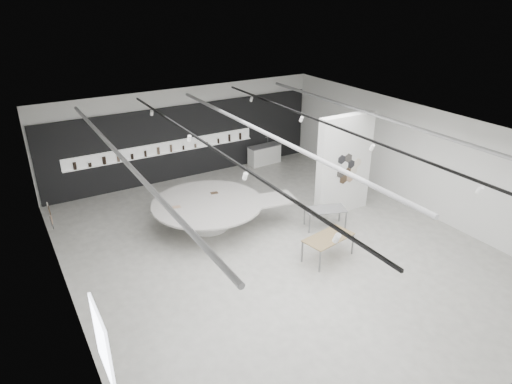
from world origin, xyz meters
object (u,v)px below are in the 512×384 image
partition_column (344,165)px  sample_table_stone (325,210)px  display_island (210,211)px  kitchen_counter (264,154)px  sample_table_wood (328,238)px

partition_column → sample_table_stone: (-1.28, -0.68, -1.17)m
display_island → kitchen_counter: bearing=51.7°
sample_table_stone → sample_table_wood: bearing=-126.0°
sample_table_wood → kitchen_counter: 8.18m
display_island → sample_table_stone: 3.89m
partition_column → kitchen_counter: 5.69m
display_island → sample_table_stone: bearing=-20.6°
partition_column → kitchen_counter: bearing=88.8°
sample_table_stone → kitchen_counter: (1.40, 6.21, -0.20)m
sample_table_wood → sample_table_stone: sample_table_wood is taller
sample_table_stone → kitchen_counter: bearing=77.3°
display_island → sample_table_stone: display_island is taller
partition_column → display_island: (-4.63, 1.31, -1.18)m
partition_column → display_island: partition_column is taller
sample_table_wood → sample_table_stone: bearing=54.0°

